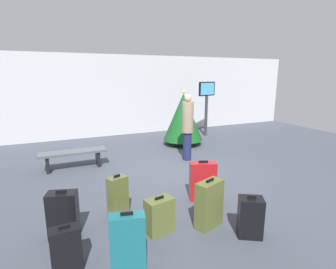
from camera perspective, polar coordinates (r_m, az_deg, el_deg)
ground_plane at (r=6.96m, az=2.68°, el=-7.59°), size 16.00×16.00×0.00m
back_wall at (r=11.05m, az=-8.53°, el=8.41°), size 16.00×0.20×3.22m
holiday_tree at (r=9.20m, az=3.30°, el=3.84°), size 1.38×1.38×1.93m
flight_info_kiosk at (r=10.68m, az=8.38°, el=7.67°), size 0.83×0.29×2.17m
waiting_bench at (r=7.34m, az=-19.89°, el=-4.27°), size 1.67×0.44×0.48m
traveller_0 at (r=7.50m, az=4.27°, el=1.89°), size 0.46×0.46×1.90m
suitcase_0 at (r=5.29m, az=7.55°, el=-9.99°), size 0.56×0.39×0.80m
suitcase_1 at (r=3.54m, az=-8.71°, el=-22.37°), size 0.47×0.30×0.82m
suitcase_2 at (r=4.28m, az=-1.87°, el=-17.19°), size 0.47×0.33×0.60m
suitcase_3 at (r=4.37m, az=17.44°, el=-16.73°), size 0.45×0.42×0.66m
suitcase_4 at (r=3.81m, az=-21.25°, el=-22.13°), size 0.38×0.22×0.62m
suitcase_5 at (r=4.76m, az=-10.84°, el=-13.10°), size 0.38×0.31×0.76m
suitcase_6 at (r=4.43m, az=-21.78°, el=-15.90°), size 0.48×0.36×0.76m
suitcase_7 at (r=4.43m, az=8.91°, el=-14.67°), size 0.53×0.38×0.82m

